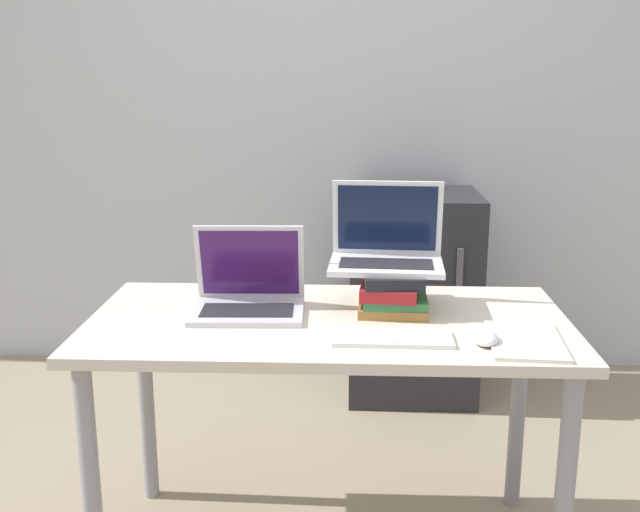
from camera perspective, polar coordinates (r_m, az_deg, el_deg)
The scene contains 9 objects.
wall_back at distance 3.54m, azimuth 1.43°, elevation 12.90°, with size 8.00×0.05×2.70m.
desk at distance 2.14m, azimuth 0.62°, elevation -7.11°, with size 1.35×0.66×0.74m.
laptop_left at distance 2.16m, azimuth -5.47°, elevation -2.96°, with size 0.32×0.25×0.25m.
book_stack at distance 2.19m, azimuth 5.50°, elevation -2.51°, with size 0.21×0.28×0.12m.
laptop_on_books at distance 2.20m, azimuth 5.09°, elevation 0.53°, with size 0.34×0.25×0.24m.
wireless_keyboard at distance 1.95m, azimuth 5.54°, elevation -6.22°, with size 0.31×0.13×0.01m.
mouse at distance 1.96m, azimuth 12.43°, elevation -6.07°, with size 0.07×0.10×0.04m.
notepad at distance 1.99m, azimuth 15.38°, elevation -6.27°, with size 0.20×0.29×0.01m.
mini_fridge at distance 3.34m, azimuth 7.04°, elevation -2.90°, with size 0.55×0.50×0.90m.
Camera 1 is at (0.06, -1.66, 1.43)m, focal length 42.00 mm.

